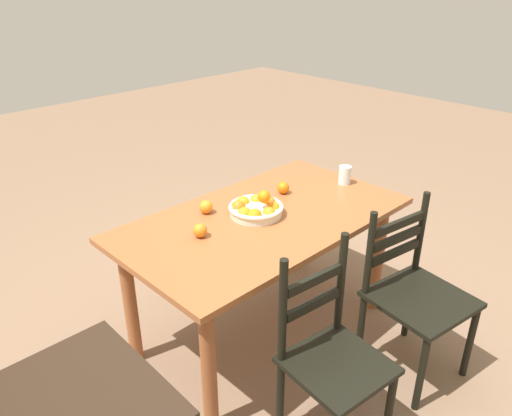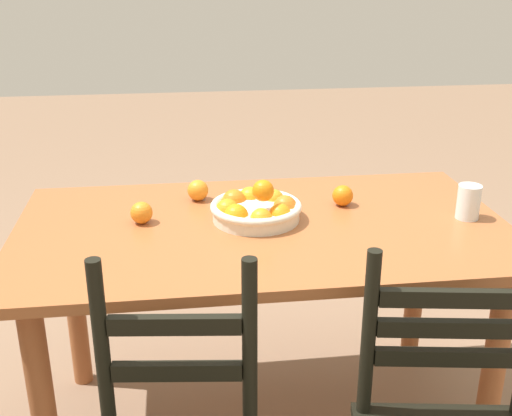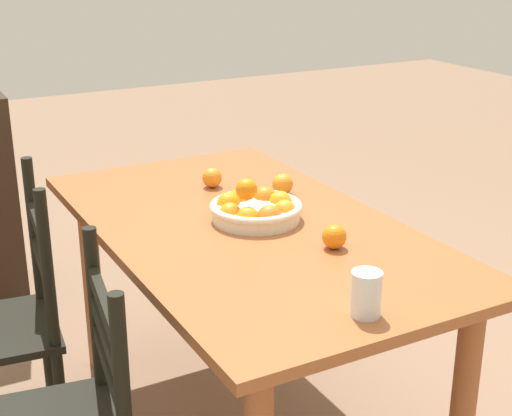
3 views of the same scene
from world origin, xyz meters
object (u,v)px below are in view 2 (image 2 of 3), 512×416
fruit_bowl (256,209)px  orange_loose_1 (343,196)px  dining_table (263,256)px  orange_loose_0 (142,213)px  orange_loose_2 (198,190)px  drinking_glass (469,202)px

fruit_bowl → orange_loose_1: 0.32m
dining_table → fruit_bowl: bearing=-67.1°
orange_loose_0 → orange_loose_2: bearing=-135.6°
orange_loose_1 → drinking_glass: size_ratio=0.63×
orange_loose_2 → drinking_glass: drinking_glass is taller
dining_table → fruit_bowl: fruit_bowl is taller
fruit_bowl → drinking_glass: 0.68m
fruit_bowl → orange_loose_0: 0.36m
orange_loose_0 → orange_loose_1: bearing=-174.1°
orange_loose_2 → orange_loose_0: bearing=44.4°
dining_table → orange_loose_1: (-0.29, -0.13, 0.15)m
fruit_bowl → orange_loose_0: fruit_bowl is taller
orange_loose_2 → orange_loose_1: bearing=166.8°
drinking_glass → orange_loose_2: bearing=-17.9°
orange_loose_0 → orange_loose_1: same height
dining_table → orange_loose_2: 0.34m
dining_table → orange_loose_1: orange_loose_1 is taller
orange_loose_0 → orange_loose_2: orange_loose_2 is taller
orange_loose_0 → orange_loose_2: (-0.19, -0.18, 0.00)m
fruit_bowl → drinking_glass: size_ratio=2.63×
fruit_bowl → orange_loose_0: size_ratio=4.17×
dining_table → orange_loose_1: size_ratio=21.97×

